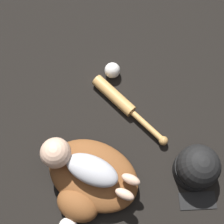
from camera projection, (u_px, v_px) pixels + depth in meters
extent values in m
plane|color=black|center=(97.00, 190.00, 1.24)|extent=(6.00, 6.00, 0.00)
ellipsoid|color=brown|center=(93.00, 175.00, 1.21)|extent=(0.39, 0.29, 0.10)
ellipsoid|color=brown|center=(78.00, 205.00, 1.16)|extent=(0.17, 0.13, 0.10)
ellipsoid|color=#B2B2B7|center=(92.00, 170.00, 1.13)|extent=(0.22, 0.13, 0.07)
sphere|color=beige|center=(56.00, 153.00, 1.13)|extent=(0.11, 0.11, 0.11)
ellipsoid|color=beige|center=(125.00, 194.00, 1.11)|extent=(0.08, 0.05, 0.04)
ellipsoid|color=beige|center=(131.00, 179.00, 1.13)|extent=(0.08, 0.05, 0.04)
cylinder|color=tan|center=(114.00, 95.00, 1.36)|extent=(0.23, 0.11, 0.05)
cylinder|color=tan|center=(147.00, 126.00, 1.31)|extent=(0.18, 0.07, 0.02)
sphere|color=#B68649|center=(163.00, 141.00, 1.29)|extent=(0.04, 0.04, 0.04)
sphere|color=white|center=(112.00, 70.00, 1.40)|extent=(0.07, 0.07, 0.07)
cylinder|color=black|center=(195.00, 169.00, 1.24)|extent=(0.17, 0.17, 0.06)
sphere|color=black|center=(198.00, 166.00, 1.19)|extent=(0.17, 0.17, 0.17)
cube|color=black|center=(198.00, 201.00, 1.22)|extent=(0.16, 0.14, 0.01)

